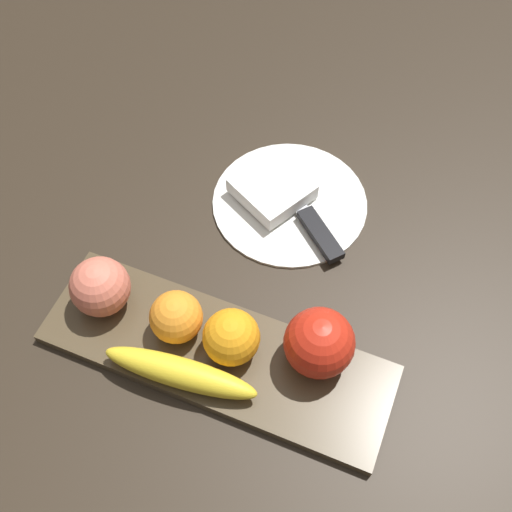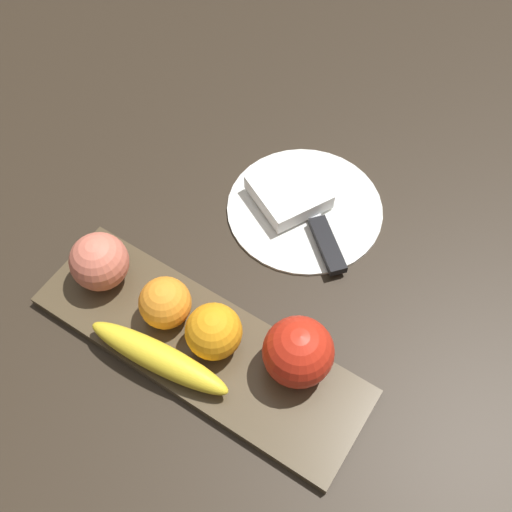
{
  "view_description": "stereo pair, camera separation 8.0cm",
  "coord_description": "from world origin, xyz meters",
  "px_view_note": "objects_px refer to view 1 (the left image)",
  "views": [
    {
      "loc": [
        -0.21,
        0.28,
        0.72
      ],
      "look_at": [
        -0.04,
        -0.12,
        0.04
      ],
      "focal_mm": 43.94,
      "sensor_mm": 36.0,
      "label": 1
    },
    {
      "loc": [
        -0.28,
        0.24,
        0.72
      ],
      "look_at": [
        -0.04,
        -0.12,
        0.04
      ],
      "focal_mm": 43.94,
      "sensor_mm": 36.0,
      "label": 2
    }
  ],
  "objects_px": {
    "folded_napkin": "(272,188)",
    "orange_near_apple": "(232,335)",
    "peach": "(101,286)",
    "orange_near_banana": "(177,315)",
    "apple": "(319,343)",
    "dinner_plate": "(290,201)",
    "banana": "(180,373)",
    "knife": "(315,227)",
    "fruit_tray": "(217,354)"
  },
  "relations": [
    {
      "from": "banana",
      "to": "knife",
      "type": "bearing_deg",
      "value": 69.27
    },
    {
      "from": "banana",
      "to": "peach",
      "type": "height_order",
      "value": "peach"
    },
    {
      "from": "orange_near_apple",
      "to": "knife",
      "type": "height_order",
      "value": "orange_near_apple"
    },
    {
      "from": "knife",
      "to": "apple",
      "type": "bearing_deg",
      "value": 150.64
    },
    {
      "from": "knife",
      "to": "orange_near_apple",
      "type": "bearing_deg",
      "value": 121.91
    },
    {
      "from": "dinner_plate",
      "to": "folded_napkin",
      "type": "xyz_separation_m",
      "value": [
        0.03,
        -0.0,
        0.02
      ]
    },
    {
      "from": "knife",
      "to": "dinner_plate",
      "type": "bearing_deg",
      "value": 5.49
    },
    {
      "from": "fruit_tray",
      "to": "orange_near_apple",
      "type": "relative_size",
      "value": 6.31
    },
    {
      "from": "fruit_tray",
      "to": "orange_near_apple",
      "type": "bearing_deg",
      "value": -142.05
    },
    {
      "from": "apple",
      "to": "peach",
      "type": "xyz_separation_m",
      "value": [
        0.27,
        0.03,
        -0.0
      ]
    },
    {
      "from": "orange_near_apple",
      "to": "peach",
      "type": "relative_size",
      "value": 0.92
    },
    {
      "from": "banana",
      "to": "dinner_plate",
      "type": "bearing_deg",
      "value": 79.99
    },
    {
      "from": "orange_near_apple",
      "to": "dinner_plate",
      "type": "height_order",
      "value": "orange_near_apple"
    },
    {
      "from": "apple",
      "to": "dinner_plate",
      "type": "xyz_separation_m",
      "value": [
        0.12,
        -0.22,
        -0.05
      ]
    },
    {
      "from": "apple",
      "to": "folded_napkin",
      "type": "relative_size",
      "value": 0.88
    },
    {
      "from": "dinner_plate",
      "to": "folded_napkin",
      "type": "bearing_deg",
      "value": -0.0
    },
    {
      "from": "peach",
      "to": "folded_napkin",
      "type": "xyz_separation_m",
      "value": [
        -0.13,
        -0.25,
        -0.03
      ]
    },
    {
      "from": "peach",
      "to": "folded_napkin",
      "type": "height_order",
      "value": "peach"
    },
    {
      "from": "banana",
      "to": "knife",
      "type": "distance_m",
      "value": 0.28
    },
    {
      "from": "orange_near_apple",
      "to": "orange_near_banana",
      "type": "height_order",
      "value": "orange_near_apple"
    },
    {
      "from": "fruit_tray",
      "to": "orange_near_banana",
      "type": "relative_size",
      "value": 6.68
    },
    {
      "from": "apple",
      "to": "dinner_plate",
      "type": "distance_m",
      "value": 0.25
    },
    {
      "from": "knife",
      "to": "orange_near_banana",
      "type": "bearing_deg",
      "value": 104.13
    },
    {
      "from": "orange_near_banana",
      "to": "knife",
      "type": "distance_m",
      "value": 0.24
    },
    {
      "from": "fruit_tray",
      "to": "orange_near_banana",
      "type": "distance_m",
      "value": 0.07
    },
    {
      "from": "banana",
      "to": "orange_near_banana",
      "type": "xyz_separation_m",
      "value": [
        0.03,
        -0.06,
        0.01
      ]
    },
    {
      "from": "dinner_plate",
      "to": "apple",
      "type": "bearing_deg",
      "value": 117.97
    },
    {
      "from": "banana",
      "to": "dinner_plate",
      "type": "xyz_separation_m",
      "value": [
        -0.02,
        -0.3,
        -0.03
      ]
    },
    {
      "from": "orange_near_banana",
      "to": "dinner_plate",
      "type": "xyz_separation_m",
      "value": [
        -0.06,
        -0.24,
        -0.04
      ]
    },
    {
      "from": "knife",
      "to": "peach",
      "type": "bearing_deg",
      "value": 86.11
    },
    {
      "from": "dinner_plate",
      "to": "folded_napkin",
      "type": "distance_m",
      "value": 0.03
    },
    {
      "from": "folded_napkin",
      "to": "peach",
      "type": "bearing_deg",
      "value": 61.97
    },
    {
      "from": "banana",
      "to": "orange_near_banana",
      "type": "bearing_deg",
      "value": 112.09
    },
    {
      "from": "orange_near_apple",
      "to": "folded_napkin",
      "type": "height_order",
      "value": "orange_near_apple"
    },
    {
      "from": "dinner_plate",
      "to": "orange_near_apple",
      "type": "bearing_deg",
      "value": 94.01
    },
    {
      "from": "banana",
      "to": "knife",
      "type": "xyz_separation_m",
      "value": [
        -0.07,
        -0.27,
        -0.02
      ]
    },
    {
      "from": "orange_near_banana",
      "to": "folded_napkin",
      "type": "bearing_deg",
      "value": -96.44
    },
    {
      "from": "fruit_tray",
      "to": "peach",
      "type": "height_order",
      "value": "peach"
    },
    {
      "from": "fruit_tray",
      "to": "orange_near_banana",
      "type": "height_order",
      "value": "orange_near_banana"
    },
    {
      "from": "folded_napkin",
      "to": "orange_near_apple",
      "type": "bearing_deg",
      "value": 100.44
    },
    {
      "from": "banana",
      "to": "orange_near_banana",
      "type": "distance_m",
      "value": 0.07
    },
    {
      "from": "fruit_tray",
      "to": "apple",
      "type": "distance_m",
      "value": 0.13
    },
    {
      "from": "peach",
      "to": "dinner_plate",
      "type": "xyz_separation_m",
      "value": [
        -0.16,
        -0.25,
        -0.05
      ]
    },
    {
      "from": "fruit_tray",
      "to": "folded_napkin",
      "type": "xyz_separation_m",
      "value": [
        0.03,
        -0.26,
        0.01
      ]
    },
    {
      "from": "apple",
      "to": "knife",
      "type": "bearing_deg",
      "value": -70.07
    },
    {
      "from": "fruit_tray",
      "to": "orange_near_banana",
      "type": "xyz_separation_m",
      "value": [
        0.06,
        -0.01,
        0.04
      ]
    },
    {
      "from": "fruit_tray",
      "to": "folded_napkin",
      "type": "distance_m",
      "value": 0.26
    },
    {
      "from": "fruit_tray",
      "to": "banana",
      "type": "bearing_deg",
      "value": 63.34
    },
    {
      "from": "knife",
      "to": "banana",
      "type": "bearing_deg",
      "value": 115.51
    },
    {
      "from": "fruit_tray",
      "to": "knife",
      "type": "height_order",
      "value": "knife"
    }
  ]
}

